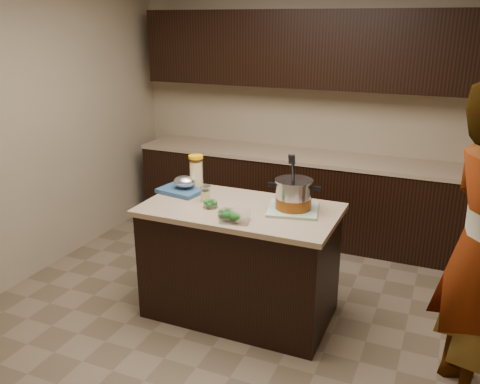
# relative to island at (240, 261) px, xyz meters

# --- Properties ---
(ground_plane) EXTENTS (4.00, 4.00, 0.00)m
(ground_plane) POSITION_rel_island_xyz_m (0.00, 0.00, -0.45)
(ground_plane) COLOR brown
(ground_plane) RESTS_ON ground
(room_shell) EXTENTS (4.04, 4.04, 2.72)m
(room_shell) POSITION_rel_island_xyz_m (0.00, 0.00, 1.26)
(room_shell) COLOR tan
(room_shell) RESTS_ON ground
(back_cabinets) EXTENTS (3.60, 0.63, 2.33)m
(back_cabinets) POSITION_rel_island_xyz_m (0.00, 1.74, 0.49)
(back_cabinets) COLOR black
(back_cabinets) RESTS_ON ground
(island) EXTENTS (1.46, 0.81, 0.90)m
(island) POSITION_rel_island_xyz_m (0.00, 0.00, 0.00)
(island) COLOR black
(island) RESTS_ON ground
(dish_towel) EXTENTS (0.43, 0.43, 0.02)m
(dish_towel) POSITION_rel_island_xyz_m (0.39, 0.09, 0.46)
(dish_towel) COLOR #547E5A
(dish_towel) RESTS_ON island
(stock_pot) EXTENTS (0.39, 0.31, 0.39)m
(stock_pot) POSITION_rel_island_xyz_m (0.39, 0.09, 0.56)
(stock_pot) COLOR #B7B7BC
(stock_pot) RESTS_ON dish_towel
(lemonade_pitcher) EXTENTS (0.16, 0.16, 0.29)m
(lemonade_pitcher) POSITION_rel_island_xyz_m (-0.49, 0.24, 0.58)
(lemonade_pitcher) COLOR beige
(lemonade_pitcher) RESTS_ON island
(mason_jar) EXTENTS (0.11, 0.11, 0.13)m
(mason_jar) POSITION_rel_island_xyz_m (-0.29, 0.01, 0.51)
(mason_jar) COLOR beige
(mason_jar) RESTS_ON island
(broccoli_tub_left) EXTENTS (0.12, 0.12, 0.05)m
(broccoli_tub_left) POSITION_rel_island_xyz_m (-0.20, -0.09, 0.47)
(broccoli_tub_left) COLOR silver
(broccoli_tub_left) RESTS_ON island
(broccoli_tub_right) EXTENTS (0.13, 0.13, 0.05)m
(broccoli_tub_right) POSITION_rel_island_xyz_m (-0.02, -0.22, 0.47)
(broccoli_tub_right) COLOR silver
(broccoli_tub_right) RESTS_ON island
(broccoli_tub_rect) EXTENTS (0.23, 0.19, 0.07)m
(broccoli_tub_rect) POSITION_rel_island_xyz_m (0.08, -0.27, 0.48)
(broccoli_tub_rect) COLOR silver
(broccoli_tub_rect) RESTS_ON island
(blue_tray) EXTENTS (0.38, 0.33, 0.13)m
(blue_tray) POSITION_rel_island_xyz_m (-0.56, 0.14, 0.49)
(blue_tray) COLOR navy
(blue_tray) RESTS_ON island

